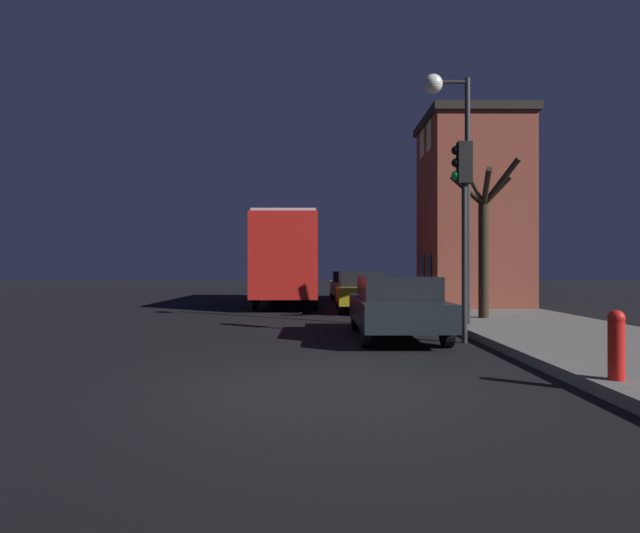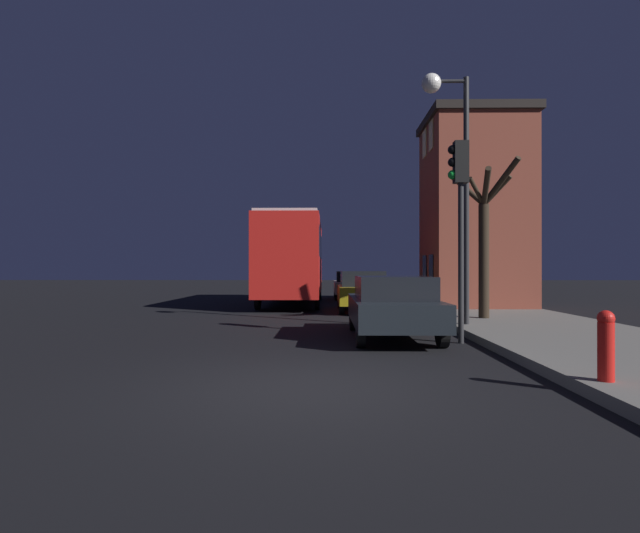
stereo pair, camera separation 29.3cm
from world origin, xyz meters
name	(u,v)px [view 1 (the left image)]	position (x,y,z in m)	size (l,w,h in m)	color
ground_plane	(320,386)	(0.00, 0.00, 0.00)	(120.00, 120.00, 0.00)	black
brick_building	(472,211)	(5.99, 12.53, 3.86)	(3.82, 3.94, 7.33)	brown
streetlamp	(450,140)	(3.41, 6.05, 4.93)	(1.22, 0.50, 6.47)	#28282B
traffic_light	(463,199)	(3.12, 3.91, 3.12)	(0.43, 0.24, 4.34)	#28282B
bare_tree	(485,237)	(4.81, 7.52, 2.53)	(1.56, 1.78, 4.44)	#2D2319
bus	(290,254)	(-1.26, 15.57, 2.24)	(2.51, 9.46, 3.79)	red
car_near_lane	(396,305)	(1.78, 4.68, 0.77)	(1.84, 4.39, 1.43)	black
car_mid_lane	(360,290)	(1.58, 11.76, 0.79)	(1.76, 3.98, 1.51)	olive
car_far_lane	(347,284)	(1.54, 19.46, 0.76)	(1.76, 4.32, 1.45)	beige
fire_hydrant	(616,343)	(3.83, -0.42, 0.65)	(0.21, 0.21, 0.91)	red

